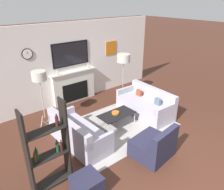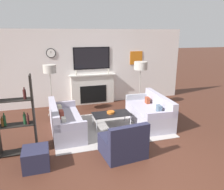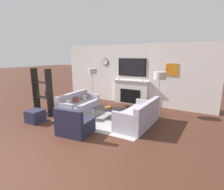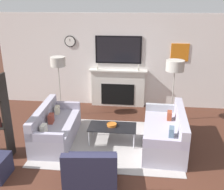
{
  "view_description": "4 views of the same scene",
  "coord_description": "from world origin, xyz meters",
  "px_view_note": "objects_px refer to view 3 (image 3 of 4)",
  "views": [
    {
      "loc": [
        -3.47,
        -1.59,
        3.43
      ],
      "look_at": [
        0.31,
        2.99,
        0.73
      ],
      "focal_mm": 35.0,
      "sensor_mm": 36.0,
      "label": 1
    },
    {
      "loc": [
        -1.57,
        -3.03,
        2.59
      ],
      "look_at": [
        0.17,
        2.79,
        0.83
      ],
      "focal_mm": 35.0,
      "sensor_mm": 36.0,
      "label": 2
    },
    {
      "loc": [
        3.06,
        -2.61,
        2.19
      ],
      "look_at": [
        -0.11,
        3.11,
        0.72
      ],
      "focal_mm": 28.0,
      "sensor_mm": 36.0,
      "label": 3
    },
    {
      "loc": [
        0.62,
        -2.7,
        3.03
      ],
      "look_at": [
        0.0,
        3.02,
        0.93
      ],
      "focal_mm": 42.0,
      "sensor_mm": 36.0,
      "label": 4
    }
  ],
  "objects_px": {
    "armchair": "(75,125)",
    "floor_lamp_left": "(92,72)",
    "couch_left": "(78,106)",
    "ottoman": "(35,116)",
    "shelf_unit": "(43,93)",
    "floor_lamp_right": "(160,76)",
    "decorative_bowl": "(108,107)",
    "coffee_table": "(108,109)",
    "couch_right": "(139,116)"
  },
  "relations": [
    {
      "from": "decorative_bowl",
      "to": "shelf_unit",
      "type": "height_order",
      "value": "shelf_unit"
    },
    {
      "from": "armchair",
      "to": "shelf_unit",
      "type": "relative_size",
      "value": 0.54
    },
    {
      "from": "couch_left",
      "to": "couch_right",
      "type": "distance_m",
      "value": 2.47
    },
    {
      "from": "floor_lamp_right",
      "to": "shelf_unit",
      "type": "xyz_separation_m",
      "value": [
        -3.8,
        -2.1,
        -0.64
      ]
    },
    {
      "from": "decorative_bowl",
      "to": "shelf_unit",
      "type": "distance_m",
      "value": 2.52
    },
    {
      "from": "couch_right",
      "to": "floor_lamp_right",
      "type": "distance_m",
      "value": 1.82
    },
    {
      "from": "decorative_bowl",
      "to": "floor_lamp_left",
      "type": "relative_size",
      "value": 0.13
    },
    {
      "from": "shelf_unit",
      "to": "couch_left",
      "type": "bearing_deg",
      "value": 34.76
    },
    {
      "from": "couch_left",
      "to": "ottoman",
      "type": "relative_size",
      "value": 3.55
    },
    {
      "from": "couch_left",
      "to": "armchair",
      "type": "xyz_separation_m",
      "value": [
        1.11,
        -1.5,
        -0.02
      ]
    },
    {
      "from": "couch_right",
      "to": "decorative_bowl",
      "type": "relative_size",
      "value": 8.34
    },
    {
      "from": "shelf_unit",
      "to": "ottoman",
      "type": "bearing_deg",
      "value": -60.91
    },
    {
      "from": "armchair",
      "to": "floor_lamp_left",
      "type": "xyz_separation_m",
      "value": [
        -1.37,
        2.86,
        1.23
      ]
    },
    {
      "from": "coffee_table",
      "to": "shelf_unit",
      "type": "height_order",
      "value": "shelf_unit"
    },
    {
      "from": "armchair",
      "to": "floor_lamp_left",
      "type": "bearing_deg",
      "value": 115.66
    },
    {
      "from": "couch_left",
      "to": "shelf_unit",
      "type": "distance_m",
      "value": 1.4
    },
    {
      "from": "couch_right",
      "to": "decorative_bowl",
      "type": "xyz_separation_m",
      "value": [
        -1.18,
        0.08,
        0.12
      ]
    },
    {
      "from": "couch_right",
      "to": "ottoman",
      "type": "distance_m",
      "value": 3.46
    },
    {
      "from": "decorative_bowl",
      "to": "ottoman",
      "type": "height_order",
      "value": "decorative_bowl"
    },
    {
      "from": "couch_right",
      "to": "floor_lamp_right",
      "type": "height_order",
      "value": "floor_lamp_right"
    },
    {
      "from": "couch_right",
      "to": "decorative_bowl",
      "type": "height_order",
      "value": "couch_right"
    },
    {
      "from": "couch_left",
      "to": "armchair",
      "type": "relative_size",
      "value": 1.87
    },
    {
      "from": "couch_right",
      "to": "armchair",
      "type": "xyz_separation_m",
      "value": [
        -1.36,
        -1.5,
        -0.03
      ]
    },
    {
      "from": "armchair",
      "to": "shelf_unit",
      "type": "bearing_deg",
      "value": 160.77
    },
    {
      "from": "floor_lamp_right",
      "to": "ottoman",
      "type": "height_order",
      "value": "floor_lamp_right"
    },
    {
      "from": "armchair",
      "to": "floor_lamp_left",
      "type": "relative_size",
      "value": 0.57
    },
    {
      "from": "decorative_bowl",
      "to": "floor_lamp_right",
      "type": "relative_size",
      "value": 0.14
    },
    {
      "from": "coffee_table",
      "to": "decorative_bowl",
      "type": "distance_m",
      "value": 0.07
    },
    {
      "from": "floor_lamp_right",
      "to": "couch_left",
      "type": "bearing_deg",
      "value": -153.52
    },
    {
      "from": "couch_left",
      "to": "floor_lamp_left",
      "type": "bearing_deg",
      "value": 100.97
    },
    {
      "from": "couch_left",
      "to": "shelf_unit",
      "type": "height_order",
      "value": "shelf_unit"
    },
    {
      "from": "couch_left",
      "to": "couch_right",
      "type": "xyz_separation_m",
      "value": [
        2.47,
        -0.0,
        0.01
      ]
    },
    {
      "from": "floor_lamp_left",
      "to": "couch_left",
      "type": "bearing_deg",
      "value": -79.03
    },
    {
      "from": "armchair",
      "to": "coffee_table",
      "type": "xyz_separation_m",
      "value": [
        0.2,
        1.54,
        0.09
      ]
    },
    {
      "from": "couch_left",
      "to": "couch_right",
      "type": "relative_size",
      "value": 0.96
    },
    {
      "from": "armchair",
      "to": "shelf_unit",
      "type": "height_order",
      "value": "shelf_unit"
    },
    {
      "from": "coffee_table",
      "to": "ottoman",
      "type": "xyz_separation_m",
      "value": [
        -1.99,
        -1.47,
        -0.15
      ]
    },
    {
      "from": "shelf_unit",
      "to": "decorative_bowl",
      "type": "bearing_deg",
      "value": 19.11
    },
    {
      "from": "floor_lamp_left",
      "to": "ottoman",
      "type": "xyz_separation_m",
      "value": [
        -0.42,
        -2.79,
        -1.29
      ]
    },
    {
      "from": "decorative_bowl",
      "to": "armchair",
      "type": "bearing_deg",
      "value": -96.51
    },
    {
      "from": "couch_right",
      "to": "floor_lamp_left",
      "type": "bearing_deg",
      "value": 153.51
    },
    {
      "from": "floor_lamp_left",
      "to": "ottoman",
      "type": "bearing_deg",
      "value": -98.53
    },
    {
      "from": "couch_left",
      "to": "floor_lamp_right",
      "type": "relative_size",
      "value": 1.09
    },
    {
      "from": "couch_left",
      "to": "ottoman",
      "type": "distance_m",
      "value": 1.58
    },
    {
      "from": "armchair",
      "to": "coffee_table",
      "type": "distance_m",
      "value": 1.55
    },
    {
      "from": "couch_right",
      "to": "ottoman",
      "type": "bearing_deg",
      "value": -155.72
    },
    {
      "from": "coffee_table",
      "to": "shelf_unit",
      "type": "xyz_separation_m",
      "value": [
        -2.37,
        -0.78,
        0.47
      ]
    },
    {
      "from": "floor_lamp_left",
      "to": "shelf_unit",
      "type": "xyz_separation_m",
      "value": [
        -0.8,
        -2.1,
        -0.66
      ]
    },
    {
      "from": "floor_lamp_left",
      "to": "floor_lamp_right",
      "type": "relative_size",
      "value": 1.01
    },
    {
      "from": "floor_lamp_left",
      "to": "shelf_unit",
      "type": "height_order",
      "value": "shelf_unit"
    }
  ]
}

